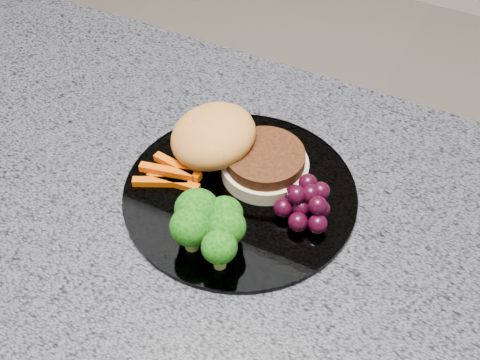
# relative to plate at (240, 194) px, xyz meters

# --- Properties ---
(countertop) EXTENTS (1.20, 0.60, 0.04)m
(countertop) POSITION_rel_plate_xyz_m (-0.12, -0.06, -0.02)
(countertop) COLOR #51525C
(countertop) RESTS_ON island_cabinet
(plate) EXTENTS (0.26, 0.26, 0.01)m
(plate) POSITION_rel_plate_xyz_m (0.00, 0.00, 0.00)
(plate) COLOR white
(plate) RESTS_ON countertop
(burger) EXTENTS (0.19, 0.13, 0.05)m
(burger) POSITION_rel_plate_xyz_m (-0.03, 0.04, 0.03)
(burger) COLOR #CABB8F
(burger) RESTS_ON plate
(carrot_sticks) EXTENTS (0.07, 0.05, 0.02)m
(carrot_sticks) POSITION_rel_plate_xyz_m (-0.08, -0.02, 0.01)
(carrot_sticks) COLOR #CD4A03
(carrot_sticks) RESTS_ON plate
(broccoli) EXTENTS (0.08, 0.08, 0.06)m
(broccoli) POSITION_rel_plate_xyz_m (0.00, -0.08, 0.03)
(broccoli) COLOR olive
(broccoli) RESTS_ON plate
(grape_bunch) EXTENTS (0.06, 0.06, 0.04)m
(grape_bunch) POSITION_rel_plate_xyz_m (0.08, 0.00, 0.02)
(grape_bunch) COLOR black
(grape_bunch) RESTS_ON plate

